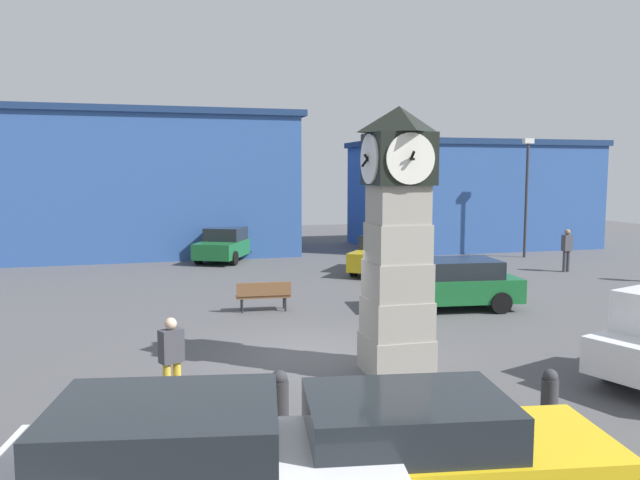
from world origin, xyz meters
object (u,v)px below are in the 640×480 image
object	(u,v)px
car_end_of_row	(451,283)
car_by_building	(425,452)
bollard_far_row	(468,407)
street_lamp_far_side	(527,188)
car_far_lot	(226,244)
pedestrian_by_cars	(172,356)
car_silver_hatch	(385,253)
car_near_tower	(189,473)
pedestrian_near_bench	(567,247)
clock_tower	(397,243)
bollard_near_tower	(280,407)
bollard_mid_row	(375,412)
bollard_end_row	(549,398)
bench	(264,294)

from	to	relation	value
car_end_of_row	car_by_building	bearing A→B (deg)	-117.70
bollard_far_row	street_lamp_far_side	xyz separation A→B (m)	(12.54, 18.17, 2.89)
bollard_far_row	street_lamp_far_side	distance (m)	22.26
car_far_lot	pedestrian_by_cars	xyz separation A→B (m)	(-2.80, -18.08, 0.11)
car_silver_hatch	pedestrian_by_cars	size ratio (longest dim) A/B	2.97
car_near_tower	pedestrian_near_bench	bearing A→B (deg)	44.19
clock_tower	pedestrian_near_bench	size ratio (longest dim) A/B	3.04
bollard_far_row	clock_tower	bearing A→B (deg)	89.27
bollard_near_tower	car_silver_hatch	size ratio (longest dim) A/B	0.25
clock_tower	street_lamp_far_side	distance (m)	19.52
bollard_near_tower	bollard_mid_row	world-z (taller)	bollard_near_tower
car_silver_hatch	pedestrian_near_bench	size ratio (longest dim) A/B	2.64
car_by_building	pedestrian_by_cars	bearing A→B (deg)	123.77
car_by_building	car_silver_hatch	distance (m)	18.42
car_end_of_row	pedestrian_near_bench	xyz separation A→B (m)	(7.79, 5.25, 0.26)
bollard_near_tower	pedestrian_near_bench	xyz separation A→B (m)	(14.60, 13.33, 0.44)
bollard_far_row	bollard_end_row	xyz separation A→B (m)	(1.41, -0.06, 0.04)
street_lamp_far_side	car_by_building	bearing A→B (deg)	-125.12
car_far_lot	car_near_tower	bearing A→B (deg)	-96.86
bollard_mid_row	bollard_end_row	distance (m)	2.93
car_near_tower	car_silver_hatch	distance (m)	19.47
car_by_building	bollard_far_row	bearing A→B (deg)	50.27
street_lamp_far_side	bollard_mid_row	bearing A→B (deg)	-127.78
bollard_end_row	car_silver_hatch	bearing A→B (deg)	79.29
car_by_building	street_lamp_far_side	size ratio (longest dim) A/B	0.80
bollard_end_row	car_near_tower	bearing A→B (deg)	-162.87
car_near_tower	pedestrian_by_cars	distance (m)	4.31
bollard_mid_row	bench	size ratio (longest dim) A/B	0.63
car_near_tower	bench	xyz separation A→B (m)	(2.66, 11.35, -0.30)
bollard_far_row	car_near_tower	xyz separation A→B (m)	(-4.36, -1.84, 0.37)
clock_tower	bench	distance (m)	6.90
bollard_end_row	bollard_mid_row	bearing A→B (deg)	178.30
car_far_lot	car_silver_hatch	xyz separation A→B (m)	(6.03, -4.98, 0.01)
clock_tower	car_silver_hatch	xyz separation A→B (m)	(4.32, 12.38, -1.90)
car_end_of_row	street_lamp_far_side	xyz separation A→B (m)	(8.64, 9.66, 2.58)
bollard_far_row	car_silver_hatch	distance (m)	16.18
car_far_lot	pedestrian_near_bench	distance (m)	14.98
clock_tower	bollard_mid_row	size ratio (longest dim) A/B	5.25
bollard_mid_row	bollard_far_row	bearing A→B (deg)	-1.04
car_by_building	car_silver_hatch	world-z (taller)	car_silver_hatch
bollard_far_row	bollard_end_row	distance (m)	1.41
bollard_end_row	car_far_lot	xyz separation A→B (m)	(-3.07, 20.61, 0.30)
bollard_far_row	pedestrian_near_bench	size ratio (longest dim) A/B	0.51
car_end_of_row	pedestrian_near_bench	size ratio (longest dim) A/B	2.39
car_end_of_row	bollard_near_tower	bearing A→B (deg)	-130.11
bollard_near_tower	clock_tower	bearing A→B (deg)	43.13
pedestrian_near_bench	bollard_mid_row	bearing A→B (deg)	-133.89
bollard_near_tower	street_lamp_far_side	xyz separation A→B (m)	(15.45, 17.74, 2.76)
bollard_mid_row	car_end_of_row	distance (m)	10.07
bench	car_silver_hatch	bearing A→B (deg)	45.05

